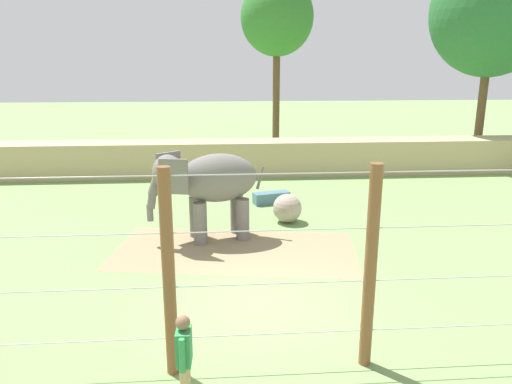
{
  "coord_description": "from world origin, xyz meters",
  "views": [
    {
      "loc": [
        -0.82,
        -10.03,
        5.27
      ],
      "look_at": [
        0.27,
        4.48,
        1.4
      ],
      "focal_mm": 34.04,
      "sensor_mm": 36.0,
      "label": 1
    }
  ],
  "objects_px": {
    "enrichment_ball": "(287,208)",
    "elephant": "(209,182)",
    "zookeeper": "(184,360)",
    "feed_trough": "(271,198)"
  },
  "relations": [
    {
      "from": "feed_trough",
      "to": "elephant",
      "type": "bearing_deg",
      "value": -121.49
    },
    {
      "from": "elephant",
      "to": "enrichment_ball",
      "type": "bearing_deg",
      "value": 28.81
    },
    {
      "from": "elephant",
      "to": "zookeeper",
      "type": "relative_size",
      "value": 2.15
    },
    {
      "from": "zookeeper",
      "to": "feed_trough",
      "type": "relative_size",
      "value": 1.13
    },
    {
      "from": "enrichment_ball",
      "to": "elephant",
      "type": "bearing_deg",
      "value": -151.19
    },
    {
      "from": "zookeeper",
      "to": "elephant",
      "type": "bearing_deg",
      "value": 88.09
    },
    {
      "from": "elephant",
      "to": "enrichment_ball",
      "type": "xyz_separation_m",
      "value": [
        2.59,
        1.43,
        -1.3
      ]
    },
    {
      "from": "enrichment_ball",
      "to": "zookeeper",
      "type": "height_order",
      "value": "zookeeper"
    },
    {
      "from": "elephant",
      "to": "enrichment_ball",
      "type": "height_order",
      "value": "elephant"
    },
    {
      "from": "enrichment_ball",
      "to": "zookeeper",
      "type": "relative_size",
      "value": 0.59
    }
  ]
}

